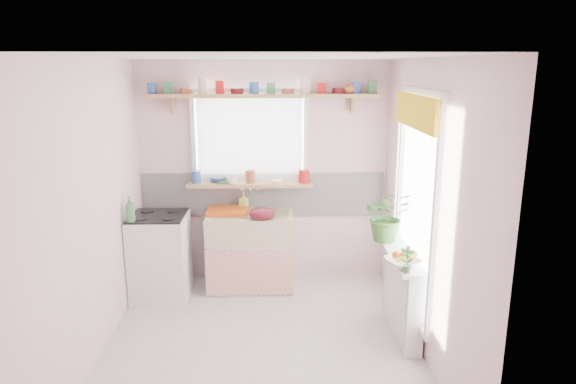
{
  "coord_description": "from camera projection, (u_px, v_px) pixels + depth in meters",
  "views": [
    {
      "loc": [
        0.13,
        -4.12,
        2.44
      ],
      "look_at": [
        0.25,
        0.55,
        1.28
      ],
      "focal_mm": 32.0,
      "sensor_mm": 36.0,
      "label": 1
    }
  ],
  "objects": [
    {
      "name": "radiator_ledge",
      "position": [
        403.0,
        294.0,
        4.71
      ],
      "size": [
        0.22,
        0.95,
        0.78
      ],
      "color": "white",
      "rests_on": "ground"
    },
    {
      "name": "sink_unit",
      "position": [
        251.0,
        250.0,
        5.73
      ],
      "size": [
        0.95,
        0.65,
        1.11
      ],
      "color": "white",
      "rests_on": "ground"
    },
    {
      "name": "dish_tray",
      "position": [
        228.0,
        211.0,
        5.66
      ],
      "size": [
        0.45,
        0.35,
        0.04
      ],
      "primitive_type": "cube",
      "rotation": [
        0.0,
        0.0,
        -0.04
      ],
      "color": "orange",
      "rests_on": "sink_unit"
    },
    {
      "name": "sill_bowl",
      "position": [
        218.0,
        179.0,
        5.77
      ],
      "size": [
        0.22,
        0.22,
        0.06
      ],
      "primitive_type": "imported",
      "rotation": [
        0.0,
        0.0,
        0.25
      ],
      "color": "#2D4292",
      "rests_on": "windowsill"
    },
    {
      "name": "cooker",
      "position": [
        160.0,
        256.0,
        5.46
      ],
      "size": [
        0.58,
        0.58,
        0.93
      ],
      "color": "white",
      "rests_on": "ground"
    },
    {
      "name": "soap_bottle_sink",
      "position": [
        244.0,
        201.0,
        5.81
      ],
      "size": [
        0.11,
        0.11,
        0.19
      ],
      "primitive_type": "imported",
      "rotation": [
        0.0,
        0.0,
        -0.32
      ],
      "color": "#F6F96E",
      "rests_on": "sink_unit"
    },
    {
      "name": "cooker_bottle",
      "position": [
        130.0,
        209.0,
        5.1
      ],
      "size": [
        0.12,
        0.12,
        0.26
      ],
      "primitive_type": "imported",
      "rotation": [
        0.0,
        0.0,
        -0.28
      ],
      "color": "#458B4F",
      "rests_on": "cooker"
    },
    {
      "name": "shelf_crockery",
      "position": [
        263.0,
        89.0,
        5.48
      ],
      "size": [
        2.47,
        0.11,
        0.12
      ],
      "color": "#3359A5",
      "rests_on": "pine_shelf"
    },
    {
      "name": "pine_shelf",
      "position": [
        263.0,
        96.0,
        5.5
      ],
      "size": [
        2.52,
        0.24,
        0.04
      ],
      "primitive_type": "cube",
      "color": "tan",
      "rests_on": "room"
    },
    {
      "name": "fruit_bowl",
      "position": [
        403.0,
        262.0,
        4.35
      ],
      "size": [
        0.37,
        0.37,
        0.07
      ],
      "primitive_type": "imported",
      "rotation": [
        0.0,
        0.0,
        0.35
      ],
      "color": "white",
      "rests_on": "radiator_ledge"
    },
    {
      "name": "sill_cup",
      "position": [
        232.0,
        180.0,
        5.66
      ],
      "size": [
        0.15,
        0.15,
        0.1
      ],
      "primitive_type": "imported",
      "rotation": [
        0.0,
        0.0,
        -0.3
      ],
      "color": "white",
      "rests_on": "windowsill"
    },
    {
      "name": "fruit",
      "position": [
        404.0,
        256.0,
        4.35
      ],
      "size": [
        0.2,
        0.14,
        0.1
      ],
      "color": "orange",
      "rests_on": "fruit_bowl"
    },
    {
      "name": "room",
      "position": [
        328.0,
        176.0,
        5.1
      ],
      "size": [
        3.2,
        3.2,
        3.2
      ],
      "color": "silver",
      "rests_on": "ground"
    },
    {
      "name": "herb_pot",
      "position": [
        407.0,
        260.0,
        4.2
      ],
      "size": [
        0.14,
        0.12,
        0.23
      ],
      "primitive_type": "imported",
      "rotation": [
        0.0,
        0.0,
        -0.36
      ],
      "color": "#3B702C",
      "rests_on": "radiator_ledge"
    },
    {
      "name": "jade_plant",
      "position": [
        387.0,
        215.0,
        4.95
      ],
      "size": [
        0.46,
        0.4,
        0.51
      ],
      "primitive_type": "imported",
      "rotation": [
        0.0,
        0.0,
        0.0
      ],
      "color": "#3B6A2A",
      "rests_on": "radiator_ledge"
    },
    {
      "name": "shelf_vase",
      "position": [
        350.0,
        87.0,
        5.49
      ],
      "size": [
        0.18,
        0.18,
        0.14
      ],
      "primitive_type": "imported",
      "rotation": [
        0.0,
        0.0,
        0.38
      ],
      "color": "#B36437",
      "rests_on": "pine_shelf"
    },
    {
      "name": "sill_crockery",
      "position": [
        250.0,
        178.0,
        5.72
      ],
      "size": [
        1.35,
        0.11,
        0.12
      ],
      "color": "#3359A5",
      "rests_on": "windowsill"
    },
    {
      "name": "windowsill",
      "position": [
        250.0,
        184.0,
        5.74
      ],
      "size": [
        1.4,
        0.22,
        0.04
      ],
      "primitive_type": "cube",
      "color": "tan",
      "rests_on": "room"
    },
    {
      "name": "colander",
      "position": [
        262.0,
        213.0,
        5.43
      ],
      "size": [
        0.29,
        0.29,
        0.12
      ],
      "primitive_type": "ellipsoid",
      "rotation": [
        0.0,
        0.0,
        0.07
      ],
      "color": "#5B0F1C",
      "rests_on": "sink_unit"
    }
  ]
}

